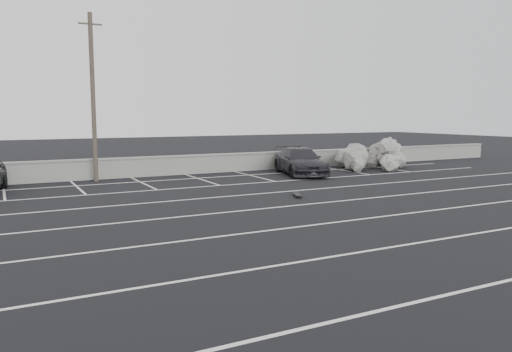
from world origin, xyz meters
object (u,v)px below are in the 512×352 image
riprap_pile (375,158)px  utility_pole (93,97)px  trash_bin (347,158)px  car_right (300,161)px  skateboard (297,195)px

riprap_pile → utility_pole: bearing=173.8°
utility_pole → riprap_pile: size_ratio=1.49×
utility_pole → trash_bin: bearing=-1.0°
utility_pole → car_right: bearing=-12.1°
car_right → riprap_pile: riprap_pile is taller
car_right → riprap_pile: (5.77, 0.49, -0.10)m
trash_bin → riprap_pile: (1.03, -1.51, 0.10)m
trash_bin → skateboard: size_ratio=1.17×
utility_pole → trash_bin: size_ratio=7.72×
car_right → utility_pole: utility_pole is taller
trash_bin → riprap_pile: size_ratio=0.19×
car_right → skateboard: car_right is taller
car_right → riprap_pile: 5.79m
trash_bin → utility_pole: bearing=179.0°
car_right → trash_bin: size_ratio=4.79×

